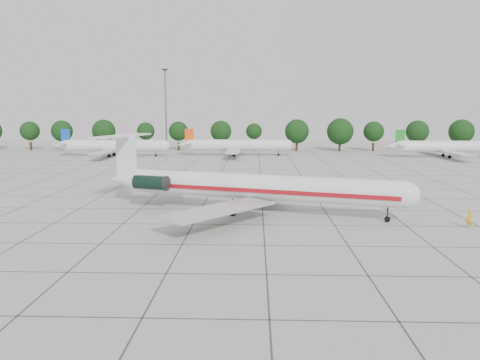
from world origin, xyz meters
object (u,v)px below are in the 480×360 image
(ground_crew, at_px, (469,219))
(floodlight_mast, at_px, (166,104))
(bg_airliner_b, at_px, (114,146))
(bg_airliner_c, at_px, (237,145))
(bg_airliner_d, at_px, (450,147))
(main_airliner, at_px, (243,186))

(ground_crew, height_order, floodlight_mast, floodlight_mast)
(bg_airliner_b, relative_size, bg_airliner_c, 1.00)
(bg_airliner_c, distance_m, bg_airliner_d, 56.86)
(bg_airliner_b, distance_m, bg_airliner_c, 33.58)
(bg_airliner_c, height_order, floodlight_mast, floodlight_mast)
(main_airliner, height_order, ground_crew, main_airliner)
(bg_airliner_c, relative_size, bg_airliner_d, 1.00)
(bg_airliner_b, bearing_deg, floodlight_mast, 69.68)
(main_airliner, distance_m, bg_airliner_c, 70.80)
(bg_airliner_d, relative_size, floodlight_mast, 1.11)
(ground_crew, distance_m, bg_airliner_d, 80.01)
(bg_airliner_c, bearing_deg, main_airliner, -87.06)
(bg_airliner_b, relative_size, floodlight_mast, 1.11)
(floodlight_mast, bearing_deg, main_airliner, -73.54)
(bg_airliner_d, xyz_separation_m, floodlight_mast, (-80.71, 25.66, 11.37))
(bg_airliner_d, bearing_deg, bg_airliner_b, -179.99)
(main_airliner, height_order, bg_airliner_d, main_airliner)
(floodlight_mast, bearing_deg, bg_airliner_c, -43.36)
(main_airliner, xyz_separation_m, bg_airliner_d, (53.15, 67.66, -0.45))
(main_airliner, bearing_deg, bg_airliner_d, 68.06)
(main_airliner, bearing_deg, floodlight_mast, 122.67)
(ground_crew, distance_m, bg_airliner_c, 83.07)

